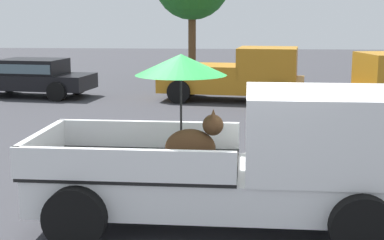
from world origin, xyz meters
The scene contains 4 objects.
ground_plane centered at (0.00, 0.00, 0.00)m, with size 80.00×80.00×0.00m, color #38383D.
pickup_truck_main centered at (0.47, -0.01, 0.97)m, with size 5.08×2.32×2.38m.
pickup_truck_red centered at (0.26, 11.56, 0.87)m, with size 4.99×2.64×1.80m.
parked_sedan_far centered at (-6.96, 11.99, 0.74)m, with size 4.49×2.39×1.33m.
Camera 1 is at (0.20, -7.58, 2.91)m, focal length 53.46 mm.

